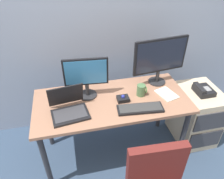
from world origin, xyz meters
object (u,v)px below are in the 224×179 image
file_cabinet (195,115)px  monitor_side (86,75)px  monitor_main (160,58)px  paper_notepad (167,94)px  coffee_mug (141,90)px  keyboard (140,108)px  laptop (69,107)px  trackball_mouse (123,99)px  desk_phone (203,90)px

file_cabinet → monitor_side: monitor_side is taller
file_cabinet → monitor_main: (-0.46, 0.16, 0.71)m
monitor_side → file_cabinet: bearing=-4.2°
monitor_main → paper_notepad: monitor_main is taller
coffee_mug → paper_notepad: (0.25, -0.05, -0.05)m
keyboard → laptop: (-0.62, 0.11, 0.04)m
laptop → monitor_main: bearing=16.4°
keyboard → paper_notepad: (0.33, 0.16, -0.01)m
keyboard → laptop: laptop is taller
file_cabinet → monitor_main: bearing=160.9°
file_cabinet → trackball_mouse: bearing=-175.9°
trackball_mouse → paper_notepad: trackball_mouse is taller
monitor_main → laptop: monitor_main is taller
laptop → keyboard: bearing=-9.9°
monitor_side → monitor_main: bearing=5.5°
desk_phone → paper_notepad: (-0.45, -0.05, 0.06)m
keyboard → trackball_mouse: (-0.12, 0.16, 0.01)m
laptop → coffee_mug: laptop is taller
trackball_mouse → coffee_mug: bearing=13.3°
file_cabinet → paper_notepad: size_ratio=3.18×
keyboard → laptop: bearing=170.1°
desk_phone → laptop: laptop is taller
monitor_side → laptop: monitor_side is taller
keyboard → monitor_main: bearing=50.5°
paper_notepad → desk_phone: bearing=6.5°
file_cabinet → monitor_side: size_ratio=1.62×
file_cabinet → keyboard: size_ratio=1.57×
monitor_main → keyboard: monitor_main is taller
file_cabinet → coffee_mug: coffee_mug is taller
monitor_main → paper_notepad: size_ratio=2.71×
trackball_mouse → paper_notepad: size_ratio=0.53×
trackball_mouse → coffee_mug: coffee_mug is taller
file_cabinet → keyboard: bearing=-164.0°
coffee_mug → paper_notepad: 0.26m
monitor_main → laptop: size_ratio=1.64×
monitor_main → paper_notepad: (0.01, -0.23, -0.28)m
desk_phone → monitor_side: size_ratio=0.49×
desk_phone → keyboard: keyboard is taller
monitor_side → laptop: (-0.19, -0.20, -0.18)m
desk_phone → trackball_mouse: size_ratio=1.82×
file_cabinet → trackball_mouse: (-0.90, -0.06, 0.44)m
file_cabinet → laptop: size_ratio=1.92×
trackball_mouse → coffee_mug: 0.20m
monitor_main → keyboard: (-0.32, -0.38, -0.27)m
desk_phone → paper_notepad: paper_notepad is taller
monitor_main → coffee_mug: monitor_main is taller
keyboard → paper_notepad: bearing=25.7°
file_cabinet → paper_notepad: bearing=-171.5°
file_cabinet → desk_phone: bearing=-116.8°
desk_phone → trackball_mouse: 0.89m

